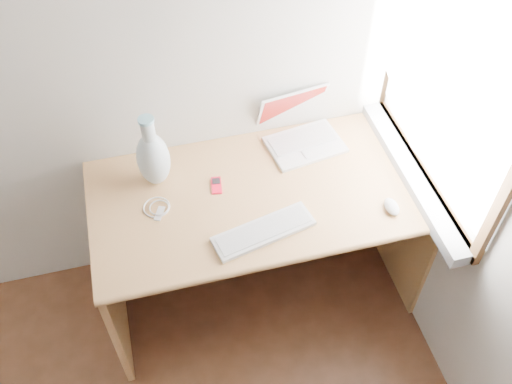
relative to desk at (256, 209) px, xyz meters
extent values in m
cube|color=white|center=(0.72, -0.17, 0.77)|extent=(0.01, 0.90, 1.00)
cube|color=gray|center=(0.66, -0.17, 0.24)|extent=(0.10, 0.96, 0.06)
cube|color=white|center=(0.64, -0.17, 0.80)|extent=(0.02, 0.84, 0.92)
cube|color=tan|center=(0.00, -0.09, 0.21)|extent=(1.47, 0.73, 0.03)
cube|color=tan|center=(-0.72, -0.09, -0.18)|extent=(0.03, 0.69, 0.74)
cube|color=tan|center=(0.72, -0.09, -0.18)|extent=(0.03, 0.69, 0.74)
cube|color=tan|center=(0.00, 0.26, -0.06)|extent=(1.40, 0.03, 0.50)
cube|color=white|center=(0.27, 0.13, 0.23)|extent=(0.37, 0.28, 0.02)
cube|color=silver|center=(0.27, 0.13, 0.24)|extent=(0.32, 0.17, 0.00)
cube|color=white|center=(0.27, 0.25, 0.35)|extent=(0.34, 0.14, 0.21)
cube|color=maroon|center=(0.27, 0.25, 0.35)|extent=(0.32, 0.12, 0.19)
cube|color=white|center=(-0.05, -0.31, 0.23)|extent=(0.44, 0.22, 0.02)
cube|color=silver|center=(-0.05, -0.31, 0.24)|extent=(0.40, 0.18, 0.00)
ellipsoid|color=white|center=(0.50, -0.32, 0.24)|extent=(0.06, 0.10, 0.03)
cube|color=red|center=(-0.18, -0.01, 0.23)|extent=(0.06, 0.10, 0.01)
cube|color=black|center=(-0.18, -0.01, 0.23)|extent=(0.04, 0.04, 0.00)
torus|color=white|center=(-0.45, -0.07, 0.23)|extent=(0.13, 0.13, 0.01)
cube|color=white|center=(-0.44, -0.10, 0.23)|extent=(0.06, 0.08, 0.01)
ellipsoid|color=white|center=(-0.42, 0.08, 0.36)|extent=(0.14, 0.14, 0.27)
cylinder|color=white|center=(-0.42, 0.08, 0.52)|extent=(0.06, 0.06, 0.11)
cylinder|color=#95DAEF|center=(-0.42, 0.08, 0.58)|extent=(0.06, 0.06, 0.01)
camera|label=1|loc=(-0.42, -1.64, 2.07)|focal=40.00mm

